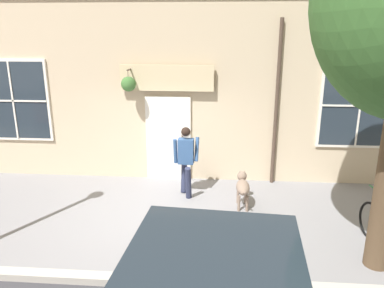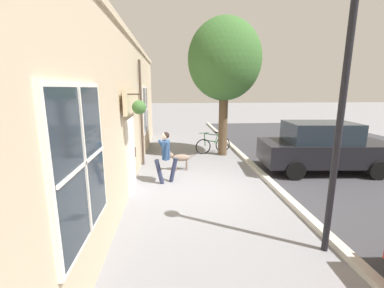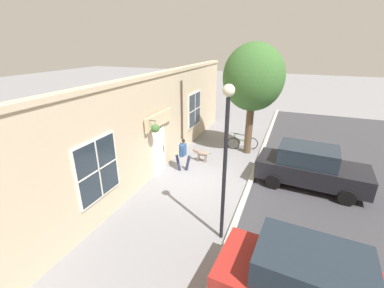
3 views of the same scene
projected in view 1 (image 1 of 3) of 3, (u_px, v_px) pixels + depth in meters
ground_plane at (154, 219)px, 7.46m from camera, size 90.00×90.00×0.00m
storefront_facade at (169, 89)px, 9.04m from camera, size 0.95×18.00×4.48m
pedestrian_walking at (186, 156)px, 8.29m from camera, size 0.73×0.56×1.61m
dog_on_leash at (243, 186)px, 7.91m from camera, size 1.05×0.29×0.69m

